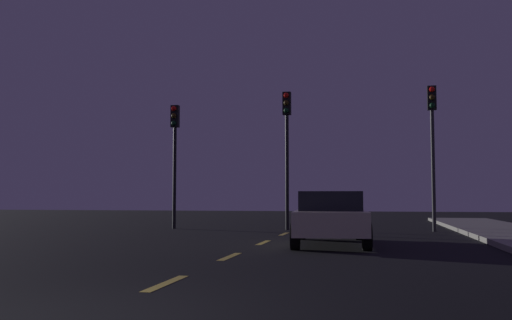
% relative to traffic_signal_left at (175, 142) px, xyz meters
% --- Properties ---
extents(ground_plane, '(80.00, 80.00, 0.00)m').
position_rel_traffic_signal_left_xyz_m(ground_plane, '(4.86, -9.42, -3.51)').
color(ground_plane, black).
extents(lane_stripe_second, '(0.16, 1.60, 0.01)m').
position_rel_traffic_signal_left_xyz_m(lane_stripe_second, '(4.86, -13.82, -3.51)').
color(lane_stripe_second, '#EACC4C').
rests_on(lane_stripe_second, ground_plane).
extents(lane_stripe_third, '(0.16, 1.60, 0.01)m').
position_rel_traffic_signal_left_xyz_m(lane_stripe_third, '(4.86, -10.02, -3.51)').
color(lane_stripe_third, '#EACC4C').
rests_on(lane_stripe_third, ground_plane).
extents(lane_stripe_fourth, '(0.16, 1.60, 0.01)m').
position_rel_traffic_signal_left_xyz_m(lane_stripe_fourth, '(4.86, -6.22, -3.51)').
color(lane_stripe_fourth, '#EACC4C').
rests_on(lane_stripe_fourth, ground_plane).
extents(lane_stripe_fifth, '(0.16, 1.60, 0.01)m').
position_rel_traffic_signal_left_xyz_m(lane_stripe_fifth, '(4.86, -2.42, -3.51)').
color(lane_stripe_fifth, '#EACC4C').
rests_on(lane_stripe_fifth, ground_plane).
extents(lane_stripe_sixth, '(0.16, 1.60, 0.01)m').
position_rel_traffic_signal_left_xyz_m(lane_stripe_sixth, '(4.86, 1.38, -3.51)').
color(lane_stripe_sixth, '#EACC4C').
rests_on(lane_stripe_sixth, ground_plane).
extents(traffic_signal_left, '(0.32, 0.38, 5.02)m').
position_rel_traffic_signal_left_xyz_m(traffic_signal_left, '(0.00, 0.00, 0.00)').
color(traffic_signal_left, black).
rests_on(traffic_signal_left, ground_plane).
extents(traffic_signal_center, '(0.32, 0.38, 5.39)m').
position_rel_traffic_signal_left_xyz_m(traffic_signal_center, '(4.61, 0.00, 0.24)').
color(traffic_signal_center, black).
rests_on(traffic_signal_center, ground_plane).
extents(traffic_signal_right, '(0.32, 0.38, 5.42)m').
position_rel_traffic_signal_left_xyz_m(traffic_signal_right, '(10.08, 0.00, 0.25)').
color(traffic_signal_right, '#2D2D30').
rests_on(traffic_signal_right, ground_plane).
extents(car_stopped_ahead, '(2.21, 4.69, 1.41)m').
position_rel_traffic_signal_left_xyz_m(car_stopped_ahead, '(6.74, -6.50, -2.78)').
color(car_stopped_ahead, beige).
rests_on(car_stopped_ahead, ground_plane).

